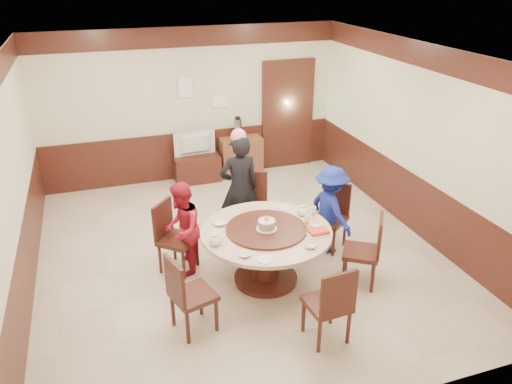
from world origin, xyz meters
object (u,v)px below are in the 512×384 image
object	(u,v)px
thermos	(238,129)
side_cabinet	(241,156)
birthday_cake	(267,225)
person_standing	(239,188)
person_red	(182,229)
tv_stand	(197,168)
shrimp_platter	(319,232)
television	(196,144)
person_blue	(331,210)
banquet_table	(266,245)

from	to	relation	value
thermos	side_cabinet	bearing A→B (deg)	0.00
birthday_cake	side_cabinet	world-z (taller)	birthday_cake
person_standing	person_red	world-z (taller)	person_standing
person_standing	side_cabinet	size ratio (longest dim) A/B	2.02
tv_stand	person_standing	bearing A→B (deg)	-86.34
tv_stand	shrimp_platter	bearing A→B (deg)	-79.52
shrimp_platter	television	bearing A→B (deg)	100.48
person_blue	television	distance (m)	3.32
birthday_cake	television	world-z (taller)	birthday_cake
person_red	tv_stand	world-z (taller)	person_red
banquet_table	person_red	world-z (taller)	person_red
person_standing	person_blue	bearing A→B (deg)	146.94
shrimp_platter	thermos	size ratio (longest dim) A/B	0.79
person_blue	side_cabinet	xyz separation A→B (m)	(-0.38, 3.10, -0.27)
banquet_table	thermos	size ratio (longest dim) A/B	4.36
person_red	tv_stand	size ratio (longest dim) A/B	1.52
banquet_table	thermos	world-z (taller)	thermos
tv_stand	thermos	distance (m)	1.08
television	banquet_table	bearing A→B (deg)	87.48
shrimp_platter	television	world-z (taller)	television
banquet_table	shrimp_platter	bearing A→B (deg)	-28.38
birthday_cake	television	size ratio (longest dim) A/B	0.33
person_blue	tv_stand	world-z (taller)	person_blue
person_standing	television	size ratio (longest dim) A/B	2.06
birthday_cake	television	xyz separation A→B (m)	(-0.13, 3.54, -0.12)
television	shrimp_platter	bearing A→B (deg)	95.79
tv_stand	side_cabinet	xyz separation A→B (m)	(0.88, 0.03, 0.12)
person_blue	television	size ratio (longest dim) A/B	1.63
person_blue	person_red	bearing A→B (deg)	76.51
person_red	thermos	size ratio (longest dim) A/B	3.39
person_red	shrimp_platter	world-z (taller)	person_red
person_standing	shrimp_platter	world-z (taller)	person_standing
person_standing	thermos	bearing A→B (deg)	-104.75
tv_stand	birthday_cake	bearing A→B (deg)	-87.92
birthday_cake	tv_stand	size ratio (longest dim) A/B	0.31
person_red	side_cabinet	bearing A→B (deg)	168.96
tv_stand	thermos	size ratio (longest dim) A/B	2.24
shrimp_platter	banquet_table	bearing A→B (deg)	151.62
thermos	person_red	bearing A→B (deg)	-118.98
birthday_cake	tv_stand	world-z (taller)	birthday_cake
person_red	television	bearing A→B (deg)	-177.01
banquet_table	tv_stand	xyz separation A→B (m)	(-0.13, 3.51, -0.28)
person_blue	birthday_cake	world-z (taller)	person_blue
television	side_cabinet	distance (m)	0.95
person_red	birthday_cake	world-z (taller)	person_red
banquet_table	person_standing	distance (m)	1.24
tv_stand	television	size ratio (longest dim) A/B	1.08
banquet_table	tv_stand	size ratio (longest dim) A/B	1.95
person_standing	person_blue	xyz separation A→B (m)	(1.11, -0.76, -0.17)
person_standing	television	world-z (taller)	person_standing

